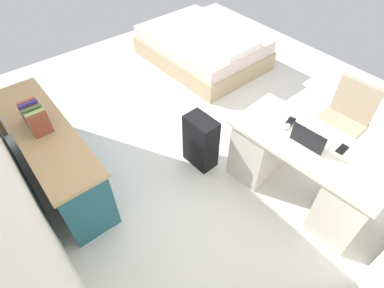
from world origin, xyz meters
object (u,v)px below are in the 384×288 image
at_px(credenza, 54,155).
at_px(cell_phone_by_mouse, 291,121).
at_px(figurine_small, 28,108).
at_px(cell_phone_near_laptop, 342,149).
at_px(desk, 302,169).
at_px(bed, 203,47).
at_px(office_chair, 339,127).
at_px(computer_mouse, 287,126).
at_px(suitcase_black, 201,142).
at_px(laptop, 310,140).

xyz_separation_m(credenza, cell_phone_by_mouse, (-1.41, -1.89, 0.38)).
bearing_deg(figurine_small, cell_phone_near_laptop, -138.83).
relative_size(cell_phone_near_laptop, figurine_small, 1.24).
relative_size(desk, bed, 0.77).
xyz_separation_m(office_chair, figurine_small, (1.92, 2.60, 0.38)).
xyz_separation_m(desk, office_chair, (0.11, -0.78, 0.03)).
height_order(credenza, bed, credenza).
height_order(office_chair, computer_mouse, office_chair).
bearing_deg(suitcase_black, laptop, -158.06).
distance_m(office_chair, cell_phone_near_laptop, 0.80).
relative_size(bed, cell_phone_by_mouse, 14.31).
xyz_separation_m(suitcase_black, figurine_small, (1.06, 1.34, 0.49)).
bearing_deg(suitcase_black, computer_mouse, -149.12).
relative_size(desk, laptop, 4.55).
distance_m(suitcase_black, figurine_small, 1.77).
xyz_separation_m(computer_mouse, cell_phone_by_mouse, (0.03, -0.10, -0.01)).
bearing_deg(cell_phone_near_laptop, cell_phone_by_mouse, 1.78).
height_order(desk, cell_phone_near_laptop, cell_phone_near_laptop).
relative_size(laptop, cell_phone_by_mouse, 2.41).
xyz_separation_m(computer_mouse, cell_phone_near_laptop, (-0.49, -0.16, -0.01)).
bearing_deg(bed, office_chair, 175.84).
height_order(bed, cell_phone_by_mouse, cell_phone_by_mouse).
distance_m(cell_phone_near_laptop, cell_phone_by_mouse, 0.52).
relative_size(credenza, bed, 0.92).
relative_size(bed, suitcase_black, 3.07).
bearing_deg(credenza, cell_phone_by_mouse, -126.67).
bearing_deg(desk, cell_phone_by_mouse, -14.03).
distance_m(office_chair, laptop, 0.91).
bearing_deg(computer_mouse, bed, -27.57).
bearing_deg(desk, computer_mouse, 4.08).
distance_m(suitcase_black, computer_mouse, 0.94).
height_order(office_chair, suitcase_black, office_chair).
distance_m(bed, cell_phone_by_mouse, 2.55).
xyz_separation_m(suitcase_black, cell_phone_by_mouse, (-0.66, -0.56, 0.44)).
bearing_deg(office_chair, cell_phone_near_laptop, 116.04).
relative_size(bed, cell_phone_near_laptop, 14.31).
bearing_deg(figurine_small, cell_phone_by_mouse, -132.19).
bearing_deg(cell_phone_by_mouse, figurine_small, 30.34).
relative_size(laptop, figurine_small, 2.98).
bearing_deg(desk, figurine_small, 41.94).
relative_size(bed, figurine_small, 17.69).
xyz_separation_m(office_chair, cell_phone_by_mouse, (0.20, 0.71, 0.33)).
height_order(desk, computer_mouse, computer_mouse).
height_order(computer_mouse, cell_phone_near_laptop, computer_mouse).
relative_size(bed, laptop, 5.94).
distance_m(bed, computer_mouse, 2.61).
xyz_separation_m(desk, credenza, (1.72, 1.82, -0.02)).
xyz_separation_m(suitcase_black, cell_phone_near_laptop, (-1.18, -0.62, 0.44)).
relative_size(office_chair, laptop, 2.87).
distance_m(bed, suitcase_black, 2.22).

